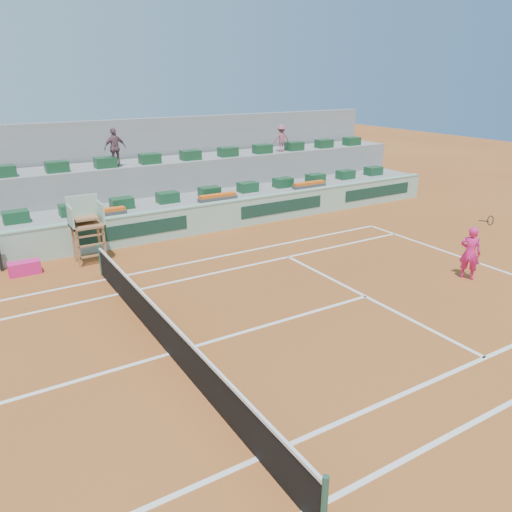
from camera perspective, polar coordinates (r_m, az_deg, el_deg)
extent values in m
plane|color=brown|center=(12.52, -9.89, -10.98)|extent=(90.00, 90.00, 0.00)
cube|color=gray|center=(21.91, -20.57, 3.42)|extent=(36.00, 4.00, 1.20)
cube|color=gray|center=(23.28, -21.60, 6.00)|extent=(36.00, 2.40, 2.60)
cube|color=gray|center=(24.65, -22.58, 8.74)|extent=(36.00, 0.40, 4.40)
cube|color=#E61E73|center=(18.61, -24.94, -1.26)|extent=(1.02, 0.45, 0.45)
imported|color=#734D56|center=(22.73, -15.81, 11.82)|extent=(1.01, 0.53, 1.65)
imported|color=#A1505F|center=(26.52, 2.91, 13.28)|extent=(0.95, 0.64, 1.36)
cube|color=white|center=(19.64, 24.14, -0.75)|extent=(0.12, 10.97, 0.01)
cube|color=white|center=(17.25, -16.76, -2.58)|extent=(23.77, 0.12, 0.01)
cube|color=white|center=(9.50, 0.21, -22.14)|extent=(23.77, 0.12, 0.01)
cube|color=white|center=(16.02, -15.44, -4.21)|extent=(23.77, 0.12, 0.01)
cube|color=white|center=(15.65, 12.40, -4.53)|extent=(0.12, 8.23, 0.01)
cube|color=white|center=(12.51, -9.90, -10.96)|extent=(12.80, 0.12, 0.01)
cube|color=white|center=(19.52, 23.89, -0.84)|extent=(0.30, 0.12, 0.01)
cube|color=black|center=(12.29, -10.02, -9.14)|extent=(0.03, 11.87, 0.92)
cube|color=silver|center=(12.06, -10.16, -7.08)|extent=(0.06, 11.87, 0.07)
cylinder|color=#214E3A|center=(8.07, 7.80, -26.50)|extent=(0.10, 0.10, 1.10)
cylinder|color=#214E3A|center=(17.47, -17.33, -0.43)|extent=(0.10, 0.10, 1.10)
cube|color=#98C0A9|center=(19.84, -19.26, 1.92)|extent=(36.00, 0.30, 1.20)
cube|color=#82AE99|center=(19.66, -19.47, 3.66)|extent=(36.00, 0.34, 0.06)
cube|color=#133429|center=(20.14, -13.66, 2.91)|extent=(4.40, 0.02, 0.56)
cube|color=#133429|center=(23.12, 3.05, 5.64)|extent=(4.40, 0.02, 0.56)
cube|color=#133429|center=(26.89, 13.76, 7.14)|extent=(4.40, 0.02, 0.56)
cube|color=#905C36|center=(18.37, -19.62, 0.72)|extent=(0.08, 0.08, 1.35)
cube|color=#905C36|center=(18.56, -16.93, 1.21)|extent=(0.08, 0.08, 1.35)
cube|color=#905C36|center=(19.03, -20.09, 1.31)|extent=(0.08, 0.08, 1.35)
cube|color=#905C36|center=(19.20, -17.48, 1.78)|extent=(0.08, 0.08, 1.35)
cube|color=#905C36|center=(18.58, -18.77, 3.35)|extent=(1.10, 0.90, 0.08)
cube|color=#98C0A9|center=(18.81, -19.21, 5.11)|extent=(1.10, 0.08, 1.00)
cube|color=#98C0A9|center=(18.39, -20.46, 4.15)|extent=(0.06, 0.90, 0.80)
cube|color=#98C0A9|center=(18.60, -17.34, 4.68)|extent=(0.06, 0.90, 0.80)
cube|color=#905C36|center=(18.61, -18.92, 4.13)|extent=(0.80, 0.60, 0.08)
cube|color=#905C36|center=(18.56, -18.16, 0.02)|extent=(0.90, 0.08, 0.06)
cube|color=#905C36|center=(18.44, -18.29, 1.19)|extent=(0.90, 0.08, 0.06)
cube|color=#905C36|center=(18.33, -18.41, 2.22)|extent=(0.90, 0.08, 0.06)
cube|color=#174526|center=(20.59, -25.76, 4.06)|extent=(0.90, 0.60, 0.44)
cube|color=#174526|center=(20.85, -20.33, 4.99)|extent=(0.90, 0.60, 0.44)
cube|color=#174526|center=(21.30, -15.08, 5.85)|extent=(0.90, 0.60, 0.44)
cube|color=#174526|center=(21.92, -10.06, 6.63)|extent=(0.90, 0.60, 0.44)
cube|color=#174526|center=(22.70, -5.34, 7.30)|extent=(0.90, 0.60, 0.44)
cube|color=#174526|center=(23.62, -0.95, 7.89)|extent=(0.90, 0.60, 0.44)
cube|color=#174526|center=(24.67, 3.09, 8.39)|extent=(0.90, 0.60, 0.44)
cube|color=#174526|center=(25.84, 6.80, 8.81)|extent=(0.90, 0.60, 0.44)
cube|color=#174526|center=(27.10, 10.19, 9.16)|extent=(0.90, 0.60, 0.44)
cube|color=#174526|center=(28.44, 13.27, 9.45)|extent=(0.90, 0.60, 0.44)
cube|color=#174526|center=(22.17, -26.90, 8.64)|extent=(0.90, 0.60, 0.44)
cube|color=#174526|center=(22.41, -21.80, 9.47)|extent=(0.90, 0.60, 0.44)
cube|color=#174526|center=(22.82, -16.82, 10.20)|extent=(0.90, 0.60, 0.44)
cube|color=#174526|center=(23.40, -12.04, 10.84)|extent=(0.90, 0.60, 0.44)
cube|color=#174526|center=(24.13, -7.50, 11.37)|extent=(0.90, 0.60, 0.44)
cube|color=#174526|center=(25.01, -3.23, 11.80)|extent=(0.90, 0.60, 0.44)
cube|color=#174526|center=(26.00, 0.74, 12.14)|extent=(0.90, 0.60, 0.44)
cube|color=#174526|center=(27.11, 4.41, 12.41)|extent=(0.90, 0.60, 0.44)
cube|color=#174526|center=(28.31, 7.78, 12.62)|extent=(0.90, 0.60, 0.44)
cube|color=#174526|center=(29.60, 10.88, 12.76)|extent=(0.90, 0.60, 0.44)
cube|color=#444444|center=(20.33, -17.07, 4.59)|extent=(1.80, 0.36, 0.16)
cube|color=#E75813|center=(20.30, -17.11, 4.97)|extent=(1.70, 0.32, 0.12)
cube|color=#444444|center=(22.03, -4.40, 6.57)|extent=(1.80, 0.36, 0.16)
cube|color=#E75813|center=(22.00, -4.41, 6.92)|extent=(1.70, 0.32, 0.12)
cube|color=#444444|center=(24.64, 6.09, 7.96)|extent=(1.80, 0.36, 0.16)
cube|color=#E75813|center=(24.61, 6.10, 8.28)|extent=(1.70, 0.32, 0.12)
cube|color=black|center=(19.18, -27.22, -0.14)|extent=(0.09, 0.09, 1.00)
imported|color=#E61E73|center=(17.77, 23.27, 0.33)|extent=(0.65, 0.77, 1.78)
cylinder|color=black|center=(17.29, 24.59, 3.66)|extent=(0.03, 0.35, 0.09)
torus|color=black|center=(17.15, 25.21, 3.69)|extent=(0.31, 0.08, 0.31)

